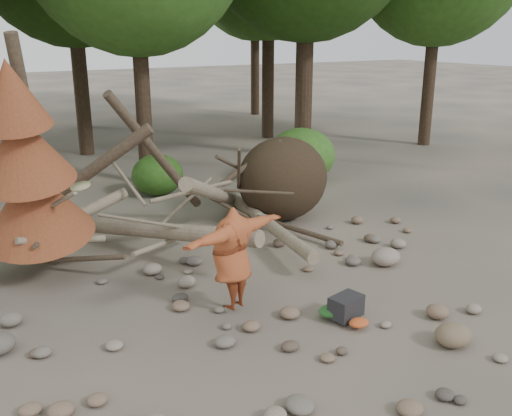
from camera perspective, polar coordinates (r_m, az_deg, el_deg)
ground at (r=9.10m, az=3.59°, el=-11.14°), size 120.00×120.00×0.00m
deadfall_pile at (r=13.10m, az=0.71°, el=2.40°), size 8.55×5.24×3.30m
dead_conifer at (r=10.31m, az=-21.86°, el=3.65°), size 2.06×2.16×4.35m
bush_mid at (r=15.81m, az=-9.82°, el=3.30°), size 1.40×1.40×1.12m
bush_right at (r=16.97m, az=4.54°, el=5.29°), size 2.00×2.00×1.60m
frisbee_thrower at (r=8.98m, az=-2.41°, el=-5.00°), size 3.37×1.20×2.25m
backpack at (r=9.13m, az=8.98°, el=-10.02°), size 0.58×0.45×0.34m
cloth_green at (r=9.17m, az=7.56°, el=-10.44°), size 0.43×0.36×0.16m
cloth_orange at (r=8.95m, az=10.23°, el=-11.50°), size 0.32×0.26×0.12m
boulder_front_right at (r=8.83m, az=19.12°, el=-11.90°), size 0.55×0.49×0.33m
boulder_mid_right at (r=11.27m, az=12.84°, el=-4.77°), size 0.57×0.51×0.34m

